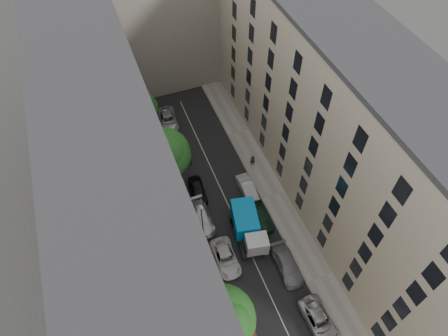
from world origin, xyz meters
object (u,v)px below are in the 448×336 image
car_left_2 (226,258)px  car_left_5 (182,152)px  car_left_6 (168,119)px  car_right_0 (319,321)px  tree_near (224,321)px  car_right_3 (247,189)px  car_left_4 (198,191)px  car_right_2 (262,217)px  tarp_truck (248,226)px  pedestrian (252,160)px  tree_mid (165,155)px  lamp_post (202,221)px  tree_far (140,107)px  car_right_1 (287,265)px  car_left_3 (201,217)px  car_left_1 (247,331)px

car_left_2 → car_left_5: (0.00, 15.70, -0.02)m
car_left_2 → car_left_6: bearing=91.7°
car_right_0 → tree_near: bearing=168.9°
car_right_3 → car_left_4: bearing=161.8°
car_right_2 → car_left_2: bearing=-146.8°
tarp_truck → tree_near: tree_near is taller
pedestrian → car_right_3: bearing=79.2°
car_left_2 → car_left_6: 22.02m
car_left_2 → car_right_2: car_right_2 is taller
car_left_5 → tree_near: 24.28m
tarp_truck → car_right_0: tarp_truck is taller
car_left_6 → tree_mid: (-2.85, -11.33, 5.93)m
car_left_2 → tree_near: (-3.15, -7.66, 5.78)m
car_right_3 → lamp_post: 9.01m
tree_far → car_left_4: bearing=-72.9°
car_left_6 → car_right_3: bearing=-65.0°
car_left_2 → car_right_1: bearing=-26.5°
car_left_5 → tree_mid: 8.30m
car_right_1 → tree_far: size_ratio=0.66×
tarp_truck → tree_mid: bearing=137.8°
car_left_4 → pedestrian: 7.98m
car_left_3 → car_right_1: 10.66m
tarp_truck → car_left_1: bearing=-101.8°
car_left_1 → car_left_5: car_left_5 is taller
car_right_0 → pedestrian: 20.26m
car_left_2 → pedestrian: pedestrian is taller
tarp_truck → pedestrian: bearing=75.1°
car_left_5 → pedestrian: (7.78, -4.73, 0.34)m
tarp_truck → car_right_3: 5.74m
tarp_truck → car_right_1: size_ratio=1.31×
tarp_truck → car_right_2: (2.20, 1.03, -0.86)m
car_left_1 → car_left_3: (0.00, 13.13, 0.11)m
tree_near → tarp_truck: bearing=56.3°
car_right_2 → tree_near: (-8.75, -10.86, 5.73)m
car_left_2 → car_left_3: 5.59m
lamp_post → car_right_3: bearing=32.2°
tarp_truck → car_left_5: size_ratio=1.68×
car_left_2 → car_left_4: bearing=91.7°
car_right_3 → pedestrian: (2.18, 3.58, 0.29)m
car_left_1 → car_right_3: 16.31m
car_left_1 → car_right_0: bearing=-13.4°
car_left_1 → tree_near: (-2.35, -0.06, 5.81)m
car_left_1 → car_right_2: bearing=59.4°
car_right_0 → car_right_3: (-0.30, 16.60, -0.01)m
car_right_2 → car_right_3: car_right_2 is taller
car_right_1 → car_right_3: size_ratio=1.18×
car_right_3 → tree_far: 16.68m
car_left_3 → car_left_6: 16.51m
car_left_1 → car_right_1: 7.88m
car_left_1 → car_right_0: (6.70, -1.60, 0.07)m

